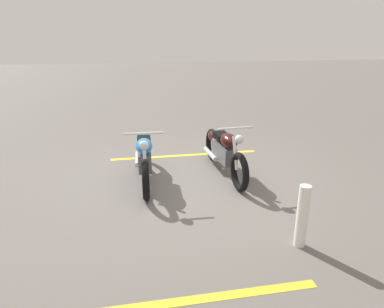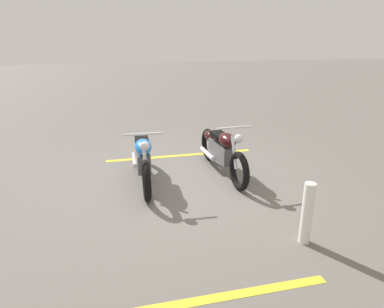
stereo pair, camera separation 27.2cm
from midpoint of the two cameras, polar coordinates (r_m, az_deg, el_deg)
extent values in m
plane|color=#66605B|center=(6.28, 0.31, -4.11)|extent=(60.00, 60.00, 0.00)
torus|color=black|center=(5.40, -6.35, -4.36)|extent=(0.67, 0.15, 0.67)
torus|color=black|center=(6.86, -6.87, 0.77)|extent=(0.67, 0.15, 0.67)
cube|color=#59595E|center=(6.15, -6.69, -0.58)|extent=(0.85, 0.26, 0.32)
ellipsoid|color=blue|center=(5.79, -6.71, 1.33)|extent=(0.53, 0.31, 0.24)
ellipsoid|color=blue|center=(6.64, -6.90, 2.19)|extent=(0.57, 0.27, 0.22)
cube|color=black|center=(6.18, -6.83, 2.26)|extent=(0.45, 0.26, 0.09)
cylinder|color=silver|center=(5.52, -6.54, -0.93)|extent=(0.27, 0.07, 0.56)
cylinder|color=silver|center=(5.44, -6.73, 3.45)|extent=(0.07, 0.62, 0.04)
sphere|color=silver|center=(5.29, -6.59, 1.41)|extent=(0.15, 0.15, 0.15)
cylinder|color=silver|center=(6.57, -7.97, -0.79)|extent=(0.70, 0.13, 0.09)
torus|color=black|center=(5.75, 9.31, -3.01)|extent=(0.67, 0.14, 0.67)
torus|color=black|center=(7.12, 4.50, 1.54)|extent=(0.67, 0.14, 0.67)
cube|color=#59595E|center=(6.44, 6.52, 0.36)|extent=(0.85, 0.26, 0.32)
ellipsoid|color=black|center=(6.11, 7.49, 2.24)|extent=(0.53, 0.30, 0.24)
ellipsoid|color=black|center=(6.91, 4.95, 2.93)|extent=(0.57, 0.26, 0.22)
cube|color=black|center=(6.48, 6.22, 3.07)|extent=(0.45, 0.26, 0.09)
cylinder|color=silver|center=(5.86, 8.59, 0.17)|extent=(0.27, 0.07, 0.56)
cylinder|color=silver|center=(5.78, 8.61, 4.30)|extent=(0.06, 0.62, 0.04)
sphere|color=silver|center=(5.64, 9.29, 2.42)|extent=(0.15, 0.15, 0.15)
cylinder|color=silver|center=(6.81, 4.22, 0.05)|extent=(0.70, 0.12, 0.09)
cylinder|color=white|center=(4.45, 19.69, -9.84)|extent=(0.14, 0.14, 0.81)
cube|color=yellow|center=(7.48, -0.15, -0.22)|extent=(0.16, 3.20, 0.01)
cube|color=yellow|center=(3.63, -2.39, -23.84)|extent=(0.16, 3.20, 0.01)
camera|label=1|loc=(0.14, 91.40, -0.48)|focal=31.82mm
camera|label=2|loc=(0.14, -88.60, 0.48)|focal=31.82mm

